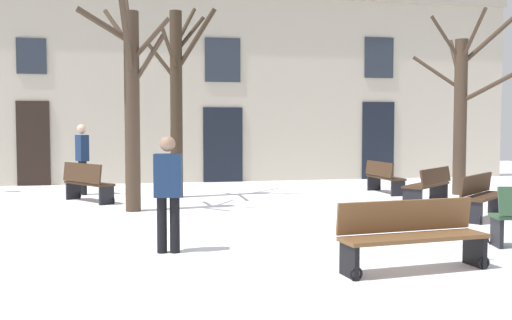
# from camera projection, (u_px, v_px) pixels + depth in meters

# --- Properties ---
(ground_plane) EXTENTS (32.43, 32.43, 0.00)m
(ground_plane) POSITION_uv_depth(u_px,v_px,m) (274.00, 223.00, 10.77)
(ground_plane) COLOR white
(building_facade) EXTENTS (20.27, 0.60, 6.25)m
(building_facade) POSITION_uv_depth(u_px,v_px,m) (214.00, 82.00, 18.63)
(building_facade) COLOR #BCB29E
(building_facade) RESTS_ON ground
(tree_right_of_center) EXTENTS (2.45, 2.30, 4.62)m
(tree_right_of_center) POSITION_uv_depth(u_px,v_px,m) (462.00, 106.00, 15.08)
(tree_right_of_center) COLOR #423326
(tree_right_of_center) RESTS_ON ground
(tree_foreground) EXTENTS (1.89, 1.84, 4.95)m
(tree_foreground) POSITION_uv_depth(u_px,v_px,m) (131.00, 98.00, 12.09)
(tree_foreground) COLOR #423326
(tree_foreground) RESTS_ON ground
(tree_near_facade) EXTENTS (1.73, 2.62, 4.90)m
(tree_near_facade) POSITION_uv_depth(u_px,v_px,m) (177.00, 95.00, 14.47)
(tree_near_facade) COLOR #382B1E
(tree_near_facade) RESTS_ON ground
(bench_near_center_tree) EXTENTS (1.96, 0.68, 0.86)m
(bench_near_center_tree) POSITION_uv_depth(u_px,v_px,m) (412.00, 235.00, 7.21)
(bench_near_center_tree) COLOR brown
(bench_near_center_tree) RESTS_ON ground
(bench_by_litter_bin) EXTENTS (1.54, 1.38, 0.85)m
(bench_by_litter_bin) POSITION_uv_depth(u_px,v_px,m) (483.00, 195.00, 11.27)
(bench_by_litter_bin) COLOR #3D2819
(bench_by_litter_bin) RESTS_ON ground
(bench_facing_shops) EXTENTS (1.60, 1.48, 0.85)m
(bench_facing_shops) POSITION_uv_depth(u_px,v_px,m) (429.00, 185.00, 13.18)
(bench_facing_shops) COLOR #3D2819
(bench_facing_shops) RESTS_ON ground
(bench_back_to_back_left) EXTENTS (1.26, 1.52, 0.92)m
(bench_back_to_back_left) POSITION_uv_depth(u_px,v_px,m) (87.00, 182.00, 13.68)
(bench_back_to_back_left) COLOR #3D2819
(bench_back_to_back_left) RESTS_ON ground
(bench_near_lamp) EXTENTS (0.51, 1.56, 0.85)m
(bench_near_lamp) POSITION_uv_depth(u_px,v_px,m) (384.00, 177.00, 15.47)
(bench_near_lamp) COLOR #3D2819
(bench_near_lamp) RESTS_ON ground
(person_strolling) EXTENTS (0.41, 0.28, 1.64)m
(person_strolling) POSITION_uv_depth(u_px,v_px,m) (168.00, 189.00, 8.18)
(person_strolling) COLOR black
(person_strolling) RESTS_ON ground
(person_crossing_plaza) EXTENTS (0.37, 0.44, 1.82)m
(person_crossing_plaza) POSITION_uv_depth(u_px,v_px,m) (82.00, 155.00, 15.11)
(person_crossing_plaza) COLOR black
(person_crossing_plaza) RESTS_ON ground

